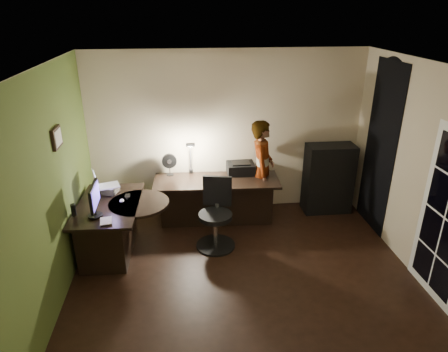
{
  "coord_description": "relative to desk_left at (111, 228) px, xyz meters",
  "views": [
    {
      "loc": [
        -0.72,
        -4.27,
        3.31
      ],
      "look_at": [
        -0.15,
        1.05,
        1.0
      ],
      "focal_mm": 32.0,
      "sensor_mm": 36.0,
      "label": 1
    }
  ],
  "objects": [
    {
      "name": "ceiling",
      "position": [
        1.79,
        -0.76,
        2.31
      ],
      "size": [
        4.5,
        4.0,
        0.01
      ],
      "primitive_type": "cube",
      "color": "silver",
      "rests_on": "floor"
    },
    {
      "name": "mouse",
      "position": [
        0.19,
        0.01,
        0.42
      ],
      "size": [
        0.08,
        0.1,
        0.03
      ],
      "primitive_type": "ellipsoid",
      "rotation": [
        0.0,
        0.0,
        -0.2
      ],
      "color": "silver",
      "rests_on": "desk_left"
    },
    {
      "name": "desk_fan",
      "position": [
        0.83,
        1.02,
        0.53
      ],
      "size": [
        0.24,
        0.14,
        0.37
      ],
      "primitive_type": "cube",
      "rotation": [
        0.0,
        0.0,
        0.04
      ],
      "color": "black",
      "rests_on": "desk_right"
    },
    {
      "name": "pen",
      "position": [
        0.23,
        0.12,
        0.41
      ],
      "size": [
        0.06,
        0.11,
        0.01
      ],
      "primitive_type": "cube",
      "rotation": [
        0.0,
        0.0,
        0.48
      ],
      "color": "black",
      "rests_on": "desk_left"
    },
    {
      "name": "wall_front",
      "position": [
        1.79,
        -2.77,
        0.96
      ],
      "size": [
        4.5,
        0.01,
        2.7
      ],
      "primitive_type": "cube",
      "color": "#C5B392",
      "rests_on": "floor"
    },
    {
      "name": "wall_left",
      "position": [
        -0.47,
        -0.76,
        0.96
      ],
      "size": [
        0.01,
        4.0,
        2.7
      ],
      "primitive_type": "cube",
      "color": "#C5B392",
      "rests_on": "floor"
    },
    {
      "name": "laptop_stand",
      "position": [
        -0.04,
        0.32,
        0.46
      ],
      "size": [
        0.3,
        0.28,
        0.1
      ],
      "primitive_type": "cube",
      "rotation": [
        0.0,
        0.0,
        -0.36
      ],
      "color": "silver",
      "rests_on": "desk_left"
    },
    {
      "name": "headphones",
      "position": [
        1.61,
        0.4,
        0.4
      ],
      "size": [
        0.21,
        0.15,
        0.09
      ],
      "primitive_type": "cube",
      "rotation": [
        0.0,
        0.0,
        0.37
      ],
      "color": "#165393",
      "rests_on": "desk_right"
    },
    {
      "name": "desk_lamp",
      "position": [
        1.17,
        1.07,
        0.66
      ],
      "size": [
        0.17,
        0.29,
        0.62
      ],
      "primitive_type": "cube",
      "rotation": [
        0.0,
        0.0,
        0.06
      ],
      "color": "black",
      "rests_on": "desk_right"
    },
    {
      "name": "printer",
      "position": [
        1.99,
        0.97,
        0.45
      ],
      "size": [
        0.45,
        0.35,
        0.2
      ],
      "primitive_type": "cube",
      "rotation": [
        0.0,
        0.0,
        0.01
      ],
      "color": "black",
      "rests_on": "desk_right"
    },
    {
      "name": "desk_right",
      "position": [
        1.57,
        0.74,
        -0.02
      ],
      "size": [
        2.01,
        0.78,
        0.74
      ],
      "primitive_type": "cube",
      "rotation": [
        0.0,
        0.0,
        -0.05
      ],
      "color": "black",
      "rests_on": "floor"
    },
    {
      "name": "notepad",
      "position": [
        0.06,
        -0.52,
        0.41
      ],
      "size": [
        0.17,
        0.22,
        0.01
      ],
      "primitive_type": "cube",
      "rotation": [
        0.0,
        0.0,
        0.16
      ],
      "color": "silver",
      "rests_on": "desk_left"
    },
    {
      "name": "wall_back",
      "position": [
        1.79,
        1.24,
        0.96
      ],
      "size": [
        4.5,
        0.01,
        2.7
      ],
      "primitive_type": "cube",
      "color": "#C5B392",
      "rests_on": "floor"
    },
    {
      "name": "monitor",
      "position": [
        -0.1,
        -0.36,
        0.57
      ],
      "size": [
        0.1,
        0.48,
        0.32
      ],
      "primitive_type": "cube",
      "rotation": [
        0.0,
        0.0,
        0.01
      ],
      "color": "black",
      "rests_on": "desk_left"
    },
    {
      "name": "arched_doorway",
      "position": [
        4.03,
        0.39,
        0.91
      ],
      "size": [
        0.01,
        0.9,
        2.6
      ],
      "primitive_type": "cube",
      "color": "black",
      "rests_on": "floor"
    },
    {
      "name": "desk_left",
      "position": [
        0.0,
        0.0,
        0.0
      ],
      "size": [
        0.89,
        1.39,
        0.78
      ],
      "primitive_type": "cube",
      "rotation": [
        0.0,
        0.0,
        -0.04
      ],
      "color": "black",
      "rests_on": "floor"
    },
    {
      "name": "phone",
      "position": [
        0.24,
        0.18,
        0.41
      ],
      "size": [
        0.08,
        0.14,
        0.01
      ],
      "primitive_type": "cube",
      "rotation": [
        0.0,
        0.0,
        0.07
      ],
      "color": "black",
      "rests_on": "desk_left"
    },
    {
      "name": "floor",
      "position": [
        1.79,
        -0.76,
        -0.4
      ],
      "size": [
        4.5,
        4.0,
        0.01
      ],
      "primitive_type": "cube",
      "color": "black",
      "rests_on": "ground"
    },
    {
      "name": "laptop",
      "position": [
        -0.04,
        0.32,
        0.63
      ],
      "size": [
        0.41,
        0.4,
        0.23
      ],
      "primitive_type": "cube",
      "rotation": [
        0.0,
        0.0,
        0.31
      ],
      "color": "silver",
      "rests_on": "laptop_stand"
    },
    {
      "name": "person",
      "position": [
        2.32,
        0.88,
        0.44
      ],
      "size": [
        0.52,
        0.66,
        1.65
      ],
      "primitive_type": "imported",
      "rotation": [
        0.0,
        0.0,
        1.35
      ],
      "color": "#D8A88C",
      "rests_on": "floor"
    },
    {
      "name": "office_chair",
      "position": [
        1.48,
        -0.01,
        0.12
      ],
      "size": [
        0.69,
        0.69,
        1.03
      ],
      "primitive_type": "cube",
      "rotation": [
        0.0,
        0.0,
        -0.22
      ],
      "color": "black",
      "rests_on": "floor"
    },
    {
      "name": "framed_picture",
      "position": [
        -0.43,
        -0.31,
        1.46
      ],
      "size": [
        0.04,
        0.3,
        0.25
      ],
      "primitive_type": "cube",
      "color": "black",
      "rests_on": "wall_left"
    },
    {
      "name": "cabinet",
      "position": [
        3.48,
        0.92,
        0.2
      ],
      "size": [
        0.79,
        0.4,
        1.19
      ],
      "primitive_type": "cube",
      "rotation": [
        0.0,
        0.0,
        -0.0
      ],
      "color": "black",
      "rests_on": "floor"
    },
    {
      "name": "speaker",
      "position": [
        -0.37,
        -0.33,
        0.49
      ],
      "size": [
        0.07,
        0.07,
        0.16
      ],
      "primitive_type": "cylinder",
      "rotation": [
        0.0,
        0.0,
        -0.08
      ],
      "color": "black",
      "rests_on": "desk_left"
    },
    {
      "name": "french_door",
      "position": [
        4.02,
        -1.31,
        0.66
      ],
      "size": [
        0.02,
        0.92,
        2.1
      ],
      "primitive_type": "cube",
      "color": "white",
      "rests_on": "floor"
    },
    {
      "name": "wall_right",
      "position": [
        4.04,
        -0.76,
        0.96
      ],
      "size": [
        0.01,
        4.0,
        2.7
      ],
      "primitive_type": "cube",
      "color": "#C5B392",
      "rests_on": "floor"
    },
    {
      "name": "green_wall_overlay",
      "position": [
        -0.45,
        -0.76,
        0.96
      ],
      "size": [
        0.0,
        4.0,
        2.7
      ],
      "primitive_type": "cube",
      "color": "#485D24",
      "rests_on": "floor"
    }
  ]
}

